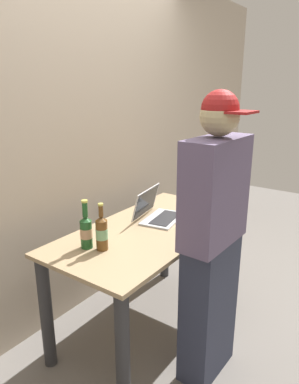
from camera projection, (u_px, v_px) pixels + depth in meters
The scene contains 7 objects.
ground_plane at pixel (150, 325), 2.58m from camera, with size 8.00×8.00×0.00m, color slate.
desk at pixel (150, 250), 2.40m from camera, with size 1.43×0.72×0.77m.
laptop at pixel (157, 212), 2.50m from camera, with size 0.39×0.33×0.21m.
beer_bottle_amber at pixel (102, 232), 2.02m from camera, with size 0.07×0.07×0.28m.
beer_bottle_dark at pixel (86, 231), 2.04m from camera, with size 0.07×0.07×0.29m.
person_figure at pixel (212, 243), 1.95m from camera, with size 0.46×0.28×1.67m.
back_wall at pixel (75, 140), 2.56m from camera, with size 6.00×0.10×2.60m, color tan.
Camera 1 is at (-1.77, -1.26, 1.69)m, focal length 33.10 mm.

